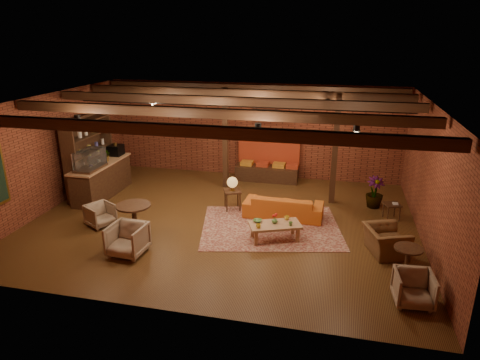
% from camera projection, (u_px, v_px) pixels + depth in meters
% --- Properties ---
extents(floor, '(10.00, 10.00, 0.00)m').
position_uv_depth(floor, '(223.00, 221.00, 11.47)').
color(floor, '#371B0D').
rests_on(floor, ground).
extents(ceiling, '(10.00, 8.00, 0.02)m').
position_uv_depth(ceiling, '(221.00, 101.00, 10.42)').
color(ceiling, black).
rests_on(ceiling, wall_back).
extents(wall_back, '(10.00, 0.02, 3.20)m').
position_uv_depth(wall_back, '(253.00, 130.00, 14.62)').
color(wall_back, brown).
rests_on(wall_back, ground).
extents(wall_front, '(10.00, 0.02, 3.20)m').
position_uv_depth(wall_front, '(160.00, 231.00, 7.26)').
color(wall_front, brown).
rests_on(wall_front, ground).
extents(wall_left, '(0.02, 8.00, 3.20)m').
position_uv_depth(wall_left, '(50.00, 152.00, 12.00)').
color(wall_left, brown).
rests_on(wall_left, ground).
extents(wall_right, '(0.02, 8.00, 3.20)m').
position_uv_depth(wall_right, '(431.00, 178.00, 9.89)').
color(wall_right, brown).
rests_on(wall_right, ground).
extents(ceiling_beams, '(9.80, 6.40, 0.22)m').
position_uv_depth(ceiling_beams, '(221.00, 106.00, 10.46)').
color(ceiling_beams, black).
rests_on(ceiling_beams, ceiling).
extents(ceiling_pipe, '(9.60, 0.12, 0.12)m').
position_uv_depth(ceiling_pipe, '(236.00, 105.00, 12.00)').
color(ceiling_pipe, black).
rests_on(ceiling_pipe, ceiling).
extents(post_left, '(0.16, 0.16, 3.20)m').
position_uv_depth(post_left, '(225.00, 139.00, 13.46)').
color(post_left, black).
rests_on(post_left, ground).
extents(post_right, '(0.16, 0.16, 3.20)m').
position_uv_depth(post_right, '(335.00, 150.00, 12.19)').
color(post_right, black).
rests_on(post_right, ground).
extents(service_counter, '(0.80, 2.50, 1.60)m').
position_uv_depth(service_counter, '(101.00, 171.00, 12.99)').
color(service_counter, black).
rests_on(service_counter, ground).
extents(plant_counter, '(0.35, 0.39, 0.30)m').
position_uv_depth(plant_counter, '(106.00, 156.00, 13.02)').
color(plant_counter, '#337F33').
rests_on(plant_counter, service_counter).
extents(shelving_hutch, '(0.52, 2.00, 2.40)m').
position_uv_depth(shelving_hutch, '(90.00, 156.00, 13.04)').
color(shelving_hutch, black).
rests_on(shelving_hutch, ground).
extents(banquette, '(2.10, 0.70, 1.00)m').
position_uv_depth(banquette, '(267.00, 166.00, 14.45)').
color(banquette, '#AA351C').
rests_on(banquette, ground).
extents(service_sign, '(0.86, 0.06, 0.30)m').
position_uv_depth(service_sign, '(266.00, 114.00, 13.42)').
color(service_sign, '#F54A18').
rests_on(service_sign, ceiling).
extents(ceiling_spotlights, '(6.40, 4.40, 0.28)m').
position_uv_depth(ceiling_spotlights, '(221.00, 115.00, 10.53)').
color(ceiling_spotlights, black).
rests_on(ceiling_spotlights, ceiling).
extents(rug, '(4.00, 3.37, 0.01)m').
position_uv_depth(rug, '(271.00, 227.00, 11.10)').
color(rug, maroon).
rests_on(rug, floor).
extents(sofa, '(2.15, 0.90, 0.62)m').
position_uv_depth(sofa, '(283.00, 206.00, 11.62)').
color(sofa, '#C0591A').
rests_on(sofa, floor).
extents(coffee_table, '(1.37, 1.03, 0.67)m').
position_uv_depth(coffee_table, '(274.00, 226.00, 10.31)').
color(coffee_table, '#A1774B').
rests_on(coffee_table, floor).
extents(side_table_lamp, '(0.60, 0.60, 0.97)m').
position_uv_depth(side_table_lamp, '(232.00, 185.00, 11.98)').
color(side_table_lamp, black).
rests_on(side_table_lamp, floor).
extents(round_table_left, '(0.83, 0.83, 0.86)m').
position_uv_depth(round_table_left, '(134.00, 215.00, 10.37)').
color(round_table_left, black).
rests_on(round_table_left, floor).
extents(armchair_a, '(0.82, 0.84, 0.65)m').
position_uv_depth(armchair_a, '(100.00, 214.00, 11.10)').
color(armchair_a, '#BBAC91').
rests_on(armchair_a, floor).
extents(armchair_b, '(0.83, 0.78, 0.80)m').
position_uv_depth(armchair_b, '(127.00, 238.00, 9.63)').
color(armchair_b, '#BBAC91').
rests_on(armchair_b, floor).
extents(armchair_right, '(0.90, 1.11, 0.84)m').
position_uv_depth(armchair_right, '(386.00, 237.00, 9.66)').
color(armchair_right, brown).
rests_on(armchair_right, floor).
extents(side_table_book, '(0.50, 0.50, 0.46)m').
position_uv_depth(side_table_book, '(392.00, 205.00, 11.44)').
color(side_table_book, black).
rests_on(side_table_book, floor).
extents(round_table_right, '(0.57, 0.57, 0.67)m').
position_uv_depth(round_table_right, '(408.00, 257.00, 8.71)').
color(round_table_right, black).
rests_on(round_table_right, floor).
extents(armchair_far, '(0.73, 0.69, 0.70)m').
position_uv_depth(armchair_far, '(414.00, 287.00, 7.87)').
color(armchair_far, '#BBAC91').
rests_on(armchair_far, floor).
extents(plant_tall, '(1.95, 1.95, 2.71)m').
position_uv_depth(plant_tall, '(378.00, 162.00, 11.93)').
color(plant_tall, '#4C7F4C').
rests_on(plant_tall, floor).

